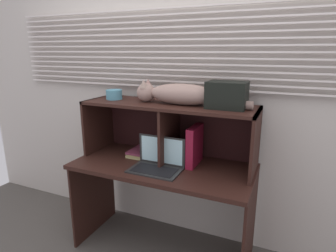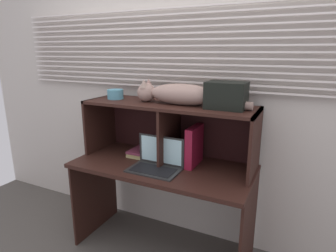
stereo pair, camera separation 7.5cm
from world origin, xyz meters
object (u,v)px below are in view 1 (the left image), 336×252
object	(u,v)px
laptop	(157,162)
binder_upright	(195,146)
storage_box	(227,95)
book_stack	(143,153)
small_basket	(114,95)
cat	(178,94)

from	to	relation	value
laptop	binder_upright	bearing A→B (deg)	40.72
storage_box	book_stack	bearing A→B (deg)	179.62
laptop	small_basket	bearing A→B (deg)	158.17
small_basket	laptop	bearing A→B (deg)	-21.83
book_stack	laptop	bearing A→B (deg)	-41.44
cat	laptop	distance (m)	0.51
small_basket	book_stack	bearing A→B (deg)	0.99
cat	laptop	world-z (taller)	cat
binder_upright	storage_box	size ratio (longest dim) A/B	1.12
binder_upright	book_stack	bearing A→B (deg)	179.43
laptop	binder_upright	size ratio (longest dim) A/B	1.23
small_basket	storage_box	xyz separation A→B (m)	(0.89, 0.00, 0.05)
laptop	binder_upright	xyz separation A→B (m)	(0.22, 0.19, 0.10)
cat	laptop	xyz separation A→B (m)	(-0.08, -0.19, -0.47)
binder_upright	storage_box	distance (m)	0.44
cat	book_stack	size ratio (longest dim) A/B	3.74
laptop	storage_box	xyz separation A→B (m)	(0.43, 0.19, 0.48)
storage_box	binder_upright	bearing A→B (deg)	180.00
storage_box	laptop	bearing A→B (deg)	-156.73
binder_upright	small_basket	size ratio (longest dim) A/B	2.31
cat	binder_upright	world-z (taller)	cat
laptop	binder_upright	world-z (taller)	binder_upright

